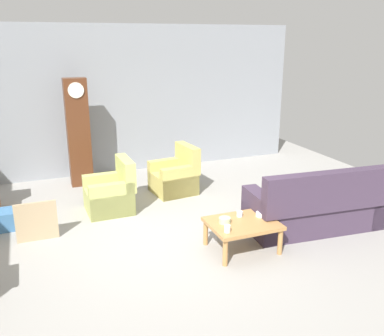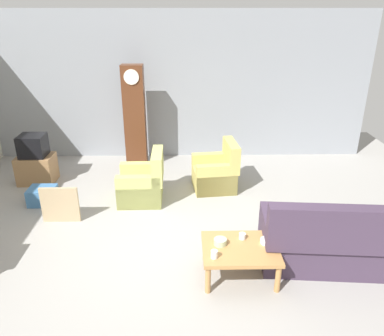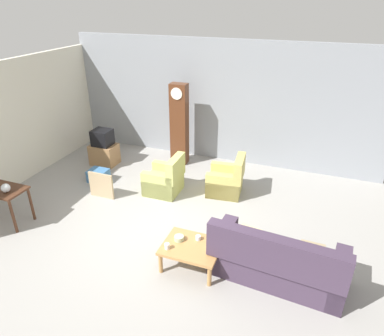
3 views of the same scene
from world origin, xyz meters
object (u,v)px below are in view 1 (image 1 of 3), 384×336
couch_floral (315,208)px  cup_white_porcelain (227,229)px  armchair_olive_far (175,177)px  coffee_table_wood (242,226)px  framed_picture_leaning (37,221)px  storage_box_blue (2,220)px  grandfather_clock (78,133)px  cup_blue_rimmed (240,214)px  bowl_white_stacked (261,214)px  bowl_shallow_green (225,220)px  armchair_olive_near (111,194)px

couch_floral → cup_white_porcelain: (-1.73, -0.38, 0.12)m
armchair_olive_far → coffee_table_wood: bearing=-87.8°
framed_picture_leaning → storage_box_blue: (-0.51, 0.62, -0.15)m
grandfather_clock → framed_picture_leaning: 2.64m
storage_box_blue → cup_white_porcelain: cup_white_porcelain is taller
grandfather_clock → cup_blue_rimmed: (1.79, -3.52, -0.63)m
grandfather_clock → bowl_white_stacked: 4.23m
armchair_olive_far → grandfather_clock: size_ratio=0.42×
couch_floral → cup_white_porcelain: couch_floral is taller
framed_picture_leaning → bowl_white_stacked: (3.05, -1.31, 0.16)m
cup_blue_rimmed → bowl_shallow_green: (-0.30, -0.13, 0.00)m
couch_floral → framed_picture_leaning: couch_floral is taller
storage_box_blue → cup_white_porcelain: bearing=-37.7°
bowl_shallow_green → framed_picture_leaning: bearing=151.6°
armchair_olive_near → bowl_shallow_green: armchair_olive_near is taller
cup_blue_rimmed → bowl_shallow_green: bearing=-157.3°
coffee_table_wood → bowl_white_stacked: bowl_white_stacked is taller
bowl_shallow_green → cup_white_porcelain: bearing=-109.3°
coffee_table_wood → grandfather_clock: grandfather_clock is taller
bowl_white_stacked → grandfather_clock: bearing=119.9°
cup_blue_rimmed → bowl_white_stacked: bearing=-20.2°
couch_floral → armchair_olive_far: couch_floral is taller
armchair_olive_far → cup_white_porcelain: (-0.25, -2.79, 0.17)m
cup_white_porcelain → bowl_white_stacked: (0.69, 0.29, -0.02)m
cup_blue_rimmed → framed_picture_leaning: bearing=156.5°
framed_picture_leaning → armchair_olive_near: bearing=29.6°
couch_floral → coffee_table_wood: bearing=-173.0°
coffee_table_wood → couch_floral: bearing=7.0°
armchair_olive_near → cup_white_porcelain: bearing=-64.6°
armchair_olive_near → framed_picture_leaning: bearing=-150.4°
armchair_olive_near → grandfather_clock: size_ratio=0.42×
couch_floral → coffee_table_wood: size_ratio=2.25×
cup_blue_rimmed → armchair_olive_far: bearing=93.5°
armchair_olive_near → framed_picture_leaning: 1.44m
armchair_olive_far → cup_white_porcelain: size_ratio=9.21×
storage_box_blue → cup_blue_rimmed: size_ratio=5.15×
cup_blue_rimmed → bowl_shallow_green: 0.33m
armchair_olive_near → cup_white_porcelain: armchair_olive_near is taller
couch_floral → bowl_shallow_green: couch_floral is taller
coffee_table_wood → framed_picture_leaning: bearing=152.9°
framed_picture_leaning → cup_white_porcelain: (2.35, -1.60, 0.18)m
framed_picture_leaning → storage_box_blue: size_ratio=1.31×
grandfather_clock → cup_blue_rimmed: size_ratio=24.48×
cup_white_porcelain → cup_blue_rimmed: (0.40, 0.40, -0.01)m
framed_picture_leaning → bowl_shallow_green: bearing=-28.4°
armchair_olive_far → storage_box_blue: bearing=-169.6°
framed_picture_leaning → cup_white_porcelain: framed_picture_leaning is taller
framed_picture_leaning → bowl_shallow_green: 2.79m
armchair_olive_far → framed_picture_leaning: 2.86m
coffee_table_wood → storage_box_blue: (-3.21, 2.00, -0.22)m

